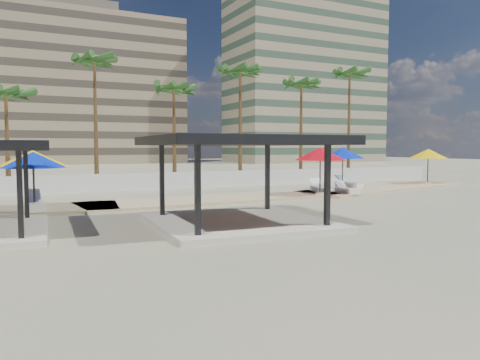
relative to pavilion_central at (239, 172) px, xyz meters
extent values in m
plane|color=tan|center=(0.86, 1.03, -2.09)|extent=(200.00, 200.00, 0.00)
cube|color=#C6B284|center=(2.86, 8.03, -2.03)|extent=(16.24, 5.11, 0.24)
cube|color=#C6B284|center=(16.86, 9.53, -2.03)|extent=(16.49, 7.75, 0.24)
cube|color=silver|center=(0.86, 17.03, -1.49)|extent=(56.00, 0.30, 1.20)
cube|color=#847259|center=(4.86, 79.03, 11.91)|extent=(38.00, 16.00, 28.00)
cube|color=#595147|center=(4.86, 79.03, 27.11)|extent=(13.30, 9.60, 2.40)
cube|color=gray|center=(48.86, 67.03, 14.91)|extent=(32.00, 15.00, 34.00)
cube|color=beige|center=(0.00, 0.00, -1.99)|extent=(6.99, 6.99, 0.20)
cube|color=black|center=(-2.65, -2.33, -0.39)|extent=(0.19, 0.19, 2.99)
cube|color=black|center=(-2.33, 2.65, -0.39)|extent=(0.19, 0.19, 2.99)
cube|color=black|center=(2.33, -2.65, -0.39)|extent=(0.19, 0.19, 2.99)
cube|color=black|center=(2.65, 2.33, -0.39)|extent=(0.19, 0.19, 2.99)
cube|color=brown|center=(0.00, 0.00, 1.24)|extent=(7.21, 7.21, 0.28)
cube|color=black|center=(-0.22, -3.38, 1.24)|extent=(6.88, 0.56, 0.34)
cube|color=black|center=(0.22, 3.38, 1.24)|extent=(6.88, 0.56, 0.34)
cube|color=black|center=(-3.38, 0.22, 1.24)|extent=(0.56, 6.88, 0.34)
cube|color=black|center=(3.38, -0.22, 1.24)|extent=(0.56, 6.88, 0.34)
cube|color=black|center=(-7.86, -0.25, -0.49)|extent=(0.18, 0.18, 2.82)
cube|color=black|center=(-7.51, 4.43, -0.49)|extent=(0.18, 0.18, 2.82)
cube|color=black|center=(-6.84, 2.02, 1.04)|extent=(0.58, 6.47, 0.32)
cylinder|color=beige|center=(-7.11, 7.27, -1.85)|extent=(0.53, 0.53, 0.13)
cylinder|color=#262628|center=(-7.11, 7.27, -0.63)|extent=(0.07, 0.07, 2.57)
cone|color=yellow|center=(-7.11, 7.27, 0.48)|extent=(3.34, 3.34, 0.75)
cylinder|color=beige|center=(8.95, 6.83, -1.84)|extent=(0.56, 0.56, 0.13)
cylinder|color=#262628|center=(8.95, 6.83, -0.56)|extent=(0.08, 0.08, 2.69)
cone|color=#B40714|center=(8.95, 6.83, 0.59)|extent=(4.32, 4.32, 0.79)
cylinder|color=beige|center=(13.29, 10.08, -1.84)|extent=(0.56, 0.56, 0.13)
cylinder|color=#262628|center=(13.29, 10.08, -0.56)|extent=(0.08, 0.08, 2.69)
cone|color=#0524BC|center=(13.29, 10.08, 0.59)|extent=(3.95, 3.95, 0.78)
cylinder|color=beige|center=(22.00, 10.23, -1.85)|extent=(0.54, 0.54, 0.13)
cylinder|color=#262628|center=(22.00, 10.23, -0.62)|extent=(0.08, 0.08, 2.58)
cone|color=yellow|center=(22.00, 10.23, 0.48)|extent=(4.04, 4.04, 0.75)
cylinder|color=beige|center=(-7.11, 6.83, -1.85)|extent=(0.52, 0.52, 0.13)
cylinder|color=#262628|center=(-7.11, 6.83, -0.65)|extent=(0.07, 0.07, 2.51)
cone|color=#0524BC|center=(-7.11, 6.83, 0.42)|extent=(3.98, 3.98, 0.73)
cube|color=white|center=(-7.10, 7.28, -1.76)|extent=(0.85, 2.18, 0.30)
cube|color=white|center=(-7.10, 7.28, -1.58)|extent=(0.85, 2.18, 0.06)
cube|color=white|center=(-7.14, 8.11, -1.32)|extent=(0.74, 0.77, 0.55)
cube|color=white|center=(11.01, 6.83, -1.78)|extent=(0.85, 1.90, 0.26)
cube|color=white|center=(11.01, 6.83, -1.62)|extent=(0.85, 1.90, 0.06)
cube|color=white|center=(11.09, 7.54, -1.40)|extent=(0.68, 0.70, 0.47)
cube|color=white|center=(14.06, 10.23, -1.76)|extent=(0.99, 2.21, 0.30)
cube|color=white|center=(14.06, 10.23, -1.58)|extent=(0.99, 2.21, 0.06)
cube|color=white|center=(13.96, 11.06, -1.32)|extent=(0.79, 0.82, 0.54)
cube|color=white|center=(10.05, 8.46, -1.77)|extent=(1.39, 2.16, 0.29)
cube|color=white|center=(10.05, 8.46, -1.59)|extent=(1.39, 2.16, 0.06)
cube|color=white|center=(10.33, 9.21, -1.35)|extent=(0.88, 0.90, 0.52)
cone|color=brown|center=(-8.14, 19.13, 1.34)|extent=(0.36, 0.36, 6.86)
ellipsoid|color=#224E1B|center=(-8.14, 19.13, 4.52)|extent=(3.00, 3.00, 1.80)
cone|color=brown|center=(-2.14, 19.93, 2.74)|extent=(0.36, 0.36, 9.67)
ellipsoid|color=#224E1B|center=(-2.14, 19.93, 7.33)|extent=(3.00, 3.00, 1.80)
cone|color=brown|center=(3.86, 19.43, 1.85)|extent=(0.36, 0.36, 7.89)
ellipsoid|color=#224E1B|center=(3.86, 19.43, 5.55)|extent=(3.00, 3.00, 1.80)
cone|color=brown|center=(9.86, 19.63, 2.77)|extent=(0.36, 0.36, 9.71)
ellipsoid|color=#224E1B|center=(9.86, 19.63, 7.37)|extent=(3.00, 3.00, 1.80)
cone|color=brown|center=(15.86, 19.23, 2.40)|extent=(0.36, 0.36, 8.99)
ellipsoid|color=#224E1B|center=(15.86, 19.23, 6.65)|extent=(3.00, 3.00, 1.80)
cone|color=brown|center=(21.86, 19.83, 3.10)|extent=(0.36, 0.36, 10.39)
ellipsoid|color=#224E1B|center=(21.86, 19.83, 8.05)|extent=(3.00, 3.00, 1.80)
camera|label=1|loc=(-8.18, -16.54, 0.98)|focal=35.00mm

